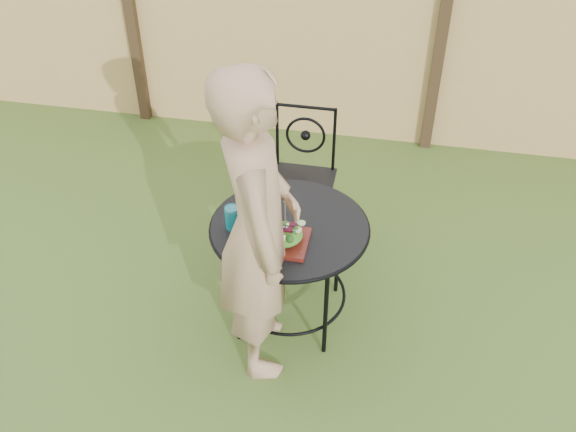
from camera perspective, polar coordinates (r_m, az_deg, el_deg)
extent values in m
plane|color=#264014|center=(4.28, -6.49, -7.03)|extent=(60.00, 60.00, 0.00)
cube|color=#E5BD71|center=(5.57, -0.57, 15.86)|extent=(8.00, 0.05, 1.80)
cube|color=black|center=(5.89, -13.71, 16.64)|extent=(0.09, 0.09, 1.90)
cube|color=black|center=(5.41, 13.41, 14.71)|extent=(0.09, 0.09, 1.90)
cylinder|color=black|center=(3.66, 0.14, -0.94)|extent=(0.90, 0.90, 0.02)
torus|color=black|center=(3.66, 0.14, -1.02)|extent=(0.92, 0.92, 0.02)
torus|color=black|center=(4.02, 0.13, -6.86)|extent=(0.70, 0.70, 0.02)
cylinder|color=black|center=(4.06, 4.48, -3.05)|extent=(0.03, 0.03, 0.71)
cylinder|color=black|center=(4.13, -2.74, -2.13)|extent=(0.03, 0.03, 0.71)
cylinder|color=black|center=(3.76, -4.59, -7.21)|extent=(0.03, 0.03, 0.71)
cylinder|color=black|center=(3.68, 3.38, -8.35)|extent=(0.03, 0.03, 0.71)
cube|color=black|center=(4.44, 1.04, 2.82)|extent=(0.46, 0.46, 0.03)
cylinder|color=black|center=(4.35, 1.62, 9.66)|extent=(0.42, 0.02, 0.02)
torus|color=black|center=(4.46, 1.57, 7.18)|extent=(0.28, 0.02, 0.28)
cylinder|color=black|center=(4.46, -1.99, -0.78)|extent=(0.02, 0.02, 0.44)
cylinder|color=black|center=(4.40, 3.10, -1.42)|extent=(0.02, 0.02, 0.44)
cylinder|color=black|center=(4.77, -0.92, 2.20)|extent=(0.02, 0.02, 0.44)
cylinder|color=black|center=(4.71, 3.84, 1.64)|extent=(0.02, 0.02, 0.44)
cylinder|color=black|center=(4.51, -0.96, 7.22)|extent=(0.02, 0.02, 0.50)
cylinder|color=black|center=(4.45, 4.12, 6.69)|extent=(0.02, 0.02, 0.50)
imported|color=#A07A5B|center=(3.31, -2.71, -1.27)|extent=(0.62, 0.77, 1.85)
cube|color=#420910|center=(3.52, -0.39, -2.30)|extent=(0.27, 0.27, 0.02)
ellipsoid|color=#235614|center=(3.49, -0.39, -1.65)|extent=(0.21, 0.21, 0.08)
cylinder|color=silver|center=(3.40, -0.24, 0.01)|extent=(0.01, 0.01, 0.18)
cylinder|color=#0C788C|center=(3.61, -5.00, -0.13)|extent=(0.08, 0.08, 0.14)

